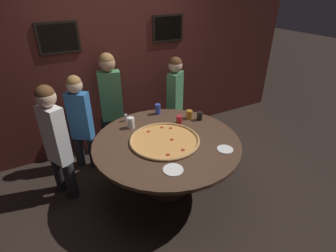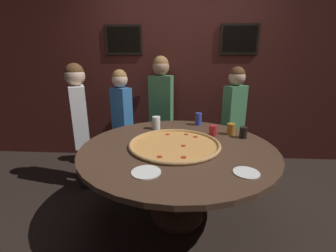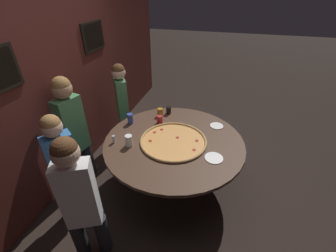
{
  "view_description": "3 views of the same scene",
  "coord_description": "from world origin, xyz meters",
  "px_view_note": "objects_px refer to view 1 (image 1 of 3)",
  "views": [
    {
      "loc": [
        -1.25,
        -2.3,
        2.39
      ],
      "look_at": [
        0.0,
        -0.02,
        0.94
      ],
      "focal_mm": 28.0,
      "sensor_mm": 36.0,
      "label": 1
    },
    {
      "loc": [
        0.03,
        -1.89,
        1.49
      ],
      "look_at": [
        -0.09,
        0.1,
        0.9
      ],
      "focal_mm": 24.0,
      "sensor_mm": 36.0,
      "label": 2
    },
    {
      "loc": [
        -2.2,
        -0.55,
        2.39
      ],
      "look_at": [
        0.05,
        0.09,
        0.9
      ],
      "focal_mm": 24.0,
      "sensor_mm": 36.0,
      "label": 3
    }
  ],
  "objects_px": {
    "diner_centre_back": "(111,98)",
    "diner_side_right": "(80,118)",
    "drink_cup_far_right": "(189,115)",
    "drink_cup_far_left": "(158,109)",
    "giant_pizza": "(164,140)",
    "diner_far_left": "(55,137)",
    "dining_table": "(167,149)",
    "drink_cup_near_right": "(200,116)",
    "drink_cup_by_shaker": "(179,120)",
    "condiment_shaker": "(126,118)",
    "drink_cup_near_left": "(131,123)",
    "white_plate_beside_cup": "(225,149)",
    "diner_side_left": "(175,95)",
    "white_plate_near_front": "(173,170)"
  },
  "relations": [
    {
      "from": "drink_cup_near_right",
      "to": "diner_far_left",
      "type": "distance_m",
      "value": 1.82
    },
    {
      "from": "drink_cup_far_right",
      "to": "white_plate_near_front",
      "type": "relative_size",
      "value": 0.56
    },
    {
      "from": "drink_cup_near_right",
      "to": "drink_cup_by_shaker",
      "type": "distance_m",
      "value": 0.3
    },
    {
      "from": "drink_cup_near_right",
      "to": "diner_centre_back",
      "type": "distance_m",
      "value": 1.35
    },
    {
      "from": "white_plate_beside_cup",
      "to": "condiment_shaker",
      "type": "distance_m",
      "value": 1.38
    },
    {
      "from": "giant_pizza",
      "to": "white_plate_beside_cup",
      "type": "relative_size",
      "value": 4.59
    },
    {
      "from": "drink_cup_near_right",
      "to": "drink_cup_far_right",
      "type": "relative_size",
      "value": 0.97
    },
    {
      "from": "dining_table",
      "to": "drink_cup_far_left",
      "type": "xyz_separation_m",
      "value": [
        0.23,
        0.69,
        0.19
      ]
    },
    {
      "from": "dining_table",
      "to": "drink_cup_near_left",
      "type": "height_order",
      "value": "drink_cup_near_left"
    },
    {
      "from": "drink_cup_near_right",
      "to": "drink_cup_far_right",
      "type": "height_order",
      "value": "drink_cup_far_right"
    },
    {
      "from": "condiment_shaker",
      "to": "giant_pizza",
      "type": "bearing_deg",
      "value": -72.88
    },
    {
      "from": "diner_centre_back",
      "to": "drink_cup_near_left",
      "type": "bearing_deg",
      "value": 102.93
    },
    {
      "from": "giant_pizza",
      "to": "diner_side_right",
      "type": "height_order",
      "value": "diner_side_right"
    },
    {
      "from": "diner_centre_back",
      "to": "diner_side_right",
      "type": "bearing_deg",
      "value": 36.61
    },
    {
      "from": "drink_cup_far_right",
      "to": "white_plate_near_front",
      "type": "distance_m",
      "value": 1.15
    },
    {
      "from": "dining_table",
      "to": "white_plate_beside_cup",
      "type": "bearing_deg",
      "value": -45.02
    },
    {
      "from": "giant_pizza",
      "to": "diner_far_left",
      "type": "height_order",
      "value": "diner_far_left"
    },
    {
      "from": "drink_cup_near_right",
      "to": "white_plate_beside_cup",
      "type": "height_order",
      "value": "drink_cup_near_right"
    },
    {
      "from": "condiment_shaker",
      "to": "diner_centre_back",
      "type": "distance_m",
      "value": 0.56
    },
    {
      "from": "drink_cup_by_shaker",
      "to": "diner_centre_back",
      "type": "bearing_deg",
      "value": 122.81
    },
    {
      "from": "drink_cup_near_left",
      "to": "diner_centre_back",
      "type": "distance_m",
      "value": 0.76
    },
    {
      "from": "drink_cup_far_left",
      "to": "diner_far_left",
      "type": "xyz_separation_m",
      "value": [
        -1.38,
        -0.13,
        0.01
      ]
    },
    {
      "from": "condiment_shaker",
      "to": "diner_centre_back",
      "type": "xyz_separation_m",
      "value": [
        -0.02,
        0.55,
        0.08
      ]
    },
    {
      "from": "drink_cup_near_right",
      "to": "drink_cup_near_left",
      "type": "xyz_separation_m",
      "value": [
        -0.89,
        0.24,
        0.01
      ]
    },
    {
      "from": "drink_cup_far_left",
      "to": "condiment_shaker",
      "type": "xyz_separation_m",
      "value": [
        -0.47,
        0.01,
        -0.02
      ]
    },
    {
      "from": "giant_pizza",
      "to": "drink_cup_by_shaker",
      "type": "relative_size",
      "value": 7.57
    },
    {
      "from": "drink_cup_far_right",
      "to": "drink_cup_far_left",
      "type": "height_order",
      "value": "drink_cup_far_left"
    },
    {
      "from": "dining_table",
      "to": "white_plate_near_front",
      "type": "distance_m",
      "value": 0.57
    },
    {
      "from": "drink_cup_far_left",
      "to": "drink_cup_near_left",
      "type": "relative_size",
      "value": 1.02
    },
    {
      "from": "condiment_shaker",
      "to": "diner_side_left",
      "type": "height_order",
      "value": "diner_side_left"
    },
    {
      "from": "white_plate_beside_cup",
      "to": "diner_centre_back",
      "type": "distance_m",
      "value": 1.89
    },
    {
      "from": "drink_cup_by_shaker",
      "to": "white_plate_near_front",
      "type": "bearing_deg",
      "value": -124.5
    },
    {
      "from": "drink_cup_near_left",
      "to": "diner_side_left",
      "type": "bearing_deg",
      "value": 29.9
    },
    {
      "from": "drink_cup_by_shaker",
      "to": "white_plate_beside_cup",
      "type": "height_order",
      "value": "drink_cup_by_shaker"
    },
    {
      "from": "diner_far_left",
      "to": "drink_cup_far_right",
      "type": "bearing_deg",
      "value": -122.65
    },
    {
      "from": "white_plate_near_front",
      "to": "condiment_shaker",
      "type": "xyz_separation_m",
      "value": [
        -0.03,
        1.21,
        0.05
      ]
    },
    {
      "from": "diner_side_left",
      "to": "condiment_shaker",
      "type": "bearing_deg",
      "value": -14.4
    },
    {
      "from": "drink_cup_far_right",
      "to": "giant_pizza",
      "type": "bearing_deg",
      "value": -148.52
    },
    {
      "from": "condiment_shaker",
      "to": "diner_centre_back",
      "type": "bearing_deg",
      "value": 92.12
    },
    {
      "from": "diner_side_right",
      "to": "drink_cup_far_left",
      "type": "bearing_deg",
      "value": -160.38
    },
    {
      "from": "white_plate_beside_cup",
      "to": "drink_cup_far_left",
      "type": "bearing_deg",
      "value": 102.1
    },
    {
      "from": "condiment_shaker",
      "to": "dining_table",
      "type": "bearing_deg",
      "value": -70.82
    },
    {
      "from": "drink_cup_by_shaker",
      "to": "diner_side_right",
      "type": "distance_m",
      "value": 1.33
    },
    {
      "from": "drink_cup_far_left",
      "to": "diner_side_right",
      "type": "bearing_deg",
      "value": 162.11
    },
    {
      "from": "diner_centre_back",
      "to": "dining_table",
      "type": "bearing_deg",
      "value": 113.8
    },
    {
      "from": "drink_cup_near_left",
      "to": "diner_side_left",
      "type": "relative_size",
      "value": 0.1
    },
    {
      "from": "diner_side_left",
      "to": "drink_cup_near_left",
      "type": "bearing_deg",
      "value": -4.61
    },
    {
      "from": "dining_table",
      "to": "diner_centre_back",
      "type": "height_order",
      "value": "diner_centre_back"
    },
    {
      "from": "drink_cup_near_left",
      "to": "white_plate_near_front",
      "type": "relative_size",
      "value": 0.69
    },
    {
      "from": "dining_table",
      "to": "diner_side_right",
      "type": "height_order",
      "value": "diner_side_right"
    }
  ]
}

